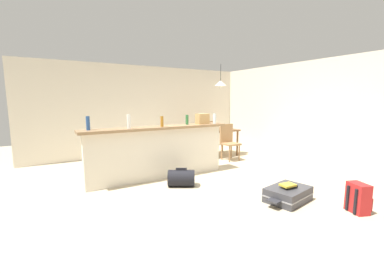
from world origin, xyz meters
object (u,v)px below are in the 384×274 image
Objects in this scene: bottle_green at (187,120)px; dining_table at (216,133)px; book_stack at (288,185)px; dining_chair_near_partition at (229,140)px; pendant_lamp at (221,83)px; duffel_bag_black at (181,178)px; bottle_white at (129,121)px; bottle_amber at (162,121)px; suitcase_flat_charcoal at (288,194)px; backpack_red at (358,198)px; bottle_blue at (88,123)px; bottle_clear at (215,119)px; dining_chair_far_side at (205,135)px; grocery_bag at (202,119)px.

bottle_green is 0.18× the size of dining_table.
dining_chair_near_partition is at bearing 70.07° from book_stack.
pendant_lamp is 1.09× the size of duffel_bag_black.
bottle_white is 1.40m from duffel_bag_black.
bottle_white is at bearing 178.74° from bottle_amber.
suitcase_flat_charcoal is at bearing -59.29° from bottle_amber.
bottle_blue is at bearing 136.00° from backpack_red.
bottle_green is 1.73m from dining_chair_near_partition.
pendant_lamp is at bearing 21.24° from bottle_white.
bottle_green is at bearing 53.17° from duffel_bag_black.
backpack_red is at bearing -49.97° from bottle_white.
dining_table is 2.77m from duffel_bag_black.
bottle_blue is 0.22× the size of dining_table.
bottle_clear reaches higher than dining_chair_far_side.
bottle_blue is at bearing 139.49° from book_stack.
bottle_green is at bearing 167.72° from bottle_clear.
dining_table is 1.26× the size of suitcase_flat_charcoal.
bottle_blue reaches higher than dining_table.
dining_chair_far_side is (3.49, 1.64, -0.65)m from bottle_blue.
book_stack is at bearing -47.74° from bottle_white.
dining_chair_near_partition is at bearing 8.05° from bottle_blue.
grocery_bag is at bearing 4.98° from bottle_amber.
bottle_white is at bearing -157.05° from dining_table.
duffel_bag_black is (0.76, -0.58, -1.02)m from bottle_white.
bottle_clear is 0.24× the size of dining_chair_near_partition.
dining_table is 1.35m from pendant_lamp.
bottle_amber is 2.51m from book_stack.
bottle_blue is at bearing 169.89° from bottle_white.
bottle_amber is 2.33m from dining_chair_near_partition.
dining_chair_near_partition is (-0.02, -0.58, -0.13)m from dining_table.
dining_chair_near_partition is at bearing 34.50° from bottle_clear.
book_stack is (2.52, -2.15, -0.91)m from bottle_blue.
bottle_blue reaches higher than dining_chair_far_side.
grocery_bag is at bearing 104.14° from backpack_red.
bottle_blue is 0.26× the size of dining_chair_near_partition.
duffel_bag_black is (-2.07, -2.33, -0.36)m from dining_chair_far_side.
bottle_white is 0.65m from bottle_amber.
dining_table is 1.78× the size of pendant_lamp.
dining_table reaches higher than book_stack.
dining_table is at bearing 73.16° from suitcase_flat_charcoal.
dining_chair_far_side is 3.02× the size of book_stack.
bottle_white is at bearing 142.60° from duffel_bag_black.
bottle_blue is 1.89m from duffel_bag_black.
bottle_green is at bearing 104.91° from suitcase_flat_charcoal.
dining_chair_near_partition is (2.16, 0.63, -0.63)m from bottle_amber.
bottle_clear reaches higher than dining_chair_near_partition.
dining_table is at bearing 138.68° from pendant_lamp.
bottle_green is 0.36m from grocery_bag.
dining_chair_near_partition is (3.48, 0.49, -0.65)m from bottle_blue.
dining_chair_far_side reaches higher than dining_table.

